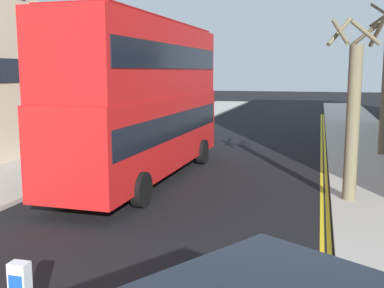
% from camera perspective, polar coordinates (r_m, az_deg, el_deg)
% --- Properties ---
extents(sidewalk_left, '(4.00, 80.00, 0.14)m').
position_cam_1_polar(sidewalk_left, '(21.28, -14.82, -1.83)').
color(sidewalk_left, '#ADA89E').
rests_on(sidewalk_left, ground).
extents(kerb_line_outer, '(0.10, 56.00, 0.01)m').
position_cam_1_polar(kerb_line_outer, '(16.54, 16.04, -5.15)').
color(kerb_line_outer, yellow).
rests_on(kerb_line_outer, ground).
extents(kerb_line_inner, '(0.10, 56.00, 0.01)m').
position_cam_1_polar(kerb_line_inner, '(16.54, 15.48, -5.13)').
color(kerb_line_inner, yellow).
rests_on(kerb_line_inner, ground).
extents(double_decker_bus_away, '(2.97, 10.86, 5.64)m').
position_cam_1_polar(double_decker_bus_away, '(16.86, -5.85, 5.82)').
color(double_decker_bus_away, red).
rests_on(double_decker_bus_away, ground).
extents(street_tree_mid, '(1.62, 1.54, 5.37)m').
position_cam_1_polar(street_tree_mid, '(14.37, 18.98, 3.53)').
color(street_tree_mid, '#6B6047').
rests_on(street_tree_mid, sidewalk_right).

